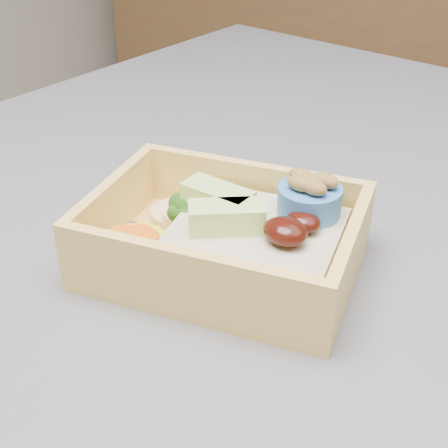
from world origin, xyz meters
The scene contains 1 object.
bento_box centered at (-0.19, -0.23, 0.94)m, with size 0.22×0.19×0.07m.
Camera 1 is at (0.04, -0.53, 1.20)m, focal length 50.00 mm.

